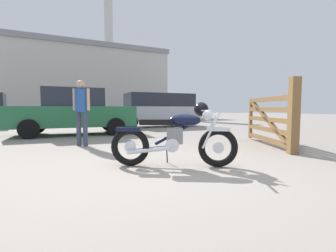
% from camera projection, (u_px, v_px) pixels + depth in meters
% --- Properties ---
extents(ground_plane, '(80.00, 80.00, 0.00)m').
position_uv_depth(ground_plane, '(183.00, 170.00, 3.67)').
color(ground_plane, gray).
extents(vintage_motorcycle, '(1.90, 1.04, 1.07)m').
position_uv_depth(vintage_motorcycle, '(177.00, 137.00, 3.89)').
color(vintage_motorcycle, black).
rests_on(vintage_motorcycle, ground_plane).
extents(timber_gate, '(1.09, 2.40, 1.60)m').
position_uv_depth(timber_gate, '(273.00, 119.00, 5.83)').
color(timber_gate, brown).
rests_on(timber_gate, ground_plane).
extents(bystander, '(0.39, 0.30, 1.66)m').
position_uv_depth(bystander, '(81.00, 106.00, 5.96)').
color(bystander, '#383D51').
rests_on(bystander, ground_plane).
extents(dark_sedan_left, '(4.71, 1.99, 1.74)m').
position_uv_depth(dark_sedan_left, '(156.00, 109.00, 12.50)').
color(dark_sedan_left, black).
rests_on(dark_sedan_left, ground_plane).
extents(white_estate_far, '(4.44, 2.48, 1.67)m').
position_uv_depth(white_estate_far, '(166.00, 110.00, 18.28)').
color(white_estate_far, black).
rests_on(white_estate_far, ground_plane).
extents(blue_hatchback_right, '(4.25, 2.03, 1.67)m').
position_uv_depth(blue_hatchback_right, '(75.00, 112.00, 8.64)').
color(blue_hatchback_right, black).
rests_on(blue_hatchback_right, ground_plane).
extents(industrial_building, '(21.99, 12.81, 16.41)m').
position_uv_depth(industrial_building, '(64.00, 84.00, 27.50)').
color(industrial_building, beige).
rests_on(industrial_building, ground_plane).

